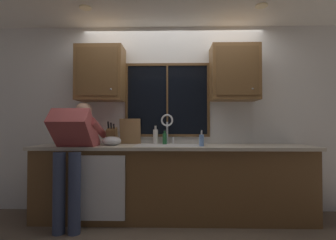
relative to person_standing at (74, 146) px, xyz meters
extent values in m
cube|color=silver|center=(1.15, 0.63, 0.35)|extent=(5.79, 0.12, 2.55)
cylinder|color=#FFEAB2|center=(0.13, -0.03, 1.62)|extent=(0.14, 0.14, 0.01)
cylinder|color=#FFEAB2|center=(2.17, -0.03, 1.62)|extent=(0.14, 0.14, 0.01)
cube|color=black|center=(1.07, 0.57, 0.60)|extent=(1.10, 0.02, 0.95)
cube|color=brown|center=(1.07, 0.56, 1.09)|extent=(1.17, 0.02, 0.04)
cube|color=brown|center=(1.07, 0.56, 0.10)|extent=(1.17, 0.02, 0.04)
cube|color=brown|center=(0.51, 0.56, 0.60)|extent=(0.03, 0.02, 0.95)
cube|color=brown|center=(1.64, 0.56, 0.60)|extent=(0.04, 0.02, 0.95)
cube|color=brown|center=(1.07, 0.55, 0.60)|extent=(0.02, 0.02, 0.95)
cube|color=brown|center=(1.15, 0.28, -0.49)|extent=(3.39, 0.58, 0.88)
cube|color=beige|center=(1.15, 0.26, -0.03)|extent=(3.45, 0.62, 0.04)
cube|color=white|center=(0.31, -0.03, -0.47)|extent=(0.60, 0.02, 0.74)
cube|color=brown|center=(0.19, 0.41, 0.93)|extent=(0.61, 0.33, 0.72)
cube|color=brown|center=(0.19, 0.24, 0.93)|extent=(0.53, 0.01, 0.62)
sphere|color=#B2B2B7|center=(0.37, 0.23, 0.70)|extent=(0.02, 0.02, 0.02)
cube|color=brown|center=(1.96, 0.41, 0.93)|extent=(0.61, 0.33, 0.72)
cube|color=brown|center=(1.96, 0.24, 0.93)|extent=(0.53, 0.01, 0.62)
sphere|color=#B2B2B7|center=(2.14, 0.23, 0.70)|extent=(0.02, 0.02, 0.02)
cube|color=silver|center=(1.07, 0.27, -0.02)|extent=(0.80, 0.46, 0.02)
cube|color=beige|center=(0.87, 0.27, -0.12)|extent=(0.36, 0.42, 0.20)
cube|color=beige|center=(1.27, 0.27, -0.12)|extent=(0.36, 0.42, 0.20)
cube|color=silver|center=(1.07, 0.27, -0.12)|extent=(0.04, 0.42, 0.20)
cylinder|color=silver|center=(1.07, 0.49, 0.14)|extent=(0.03, 0.03, 0.30)
torus|color=silver|center=(1.07, 0.43, 0.31)|extent=(0.16, 0.02, 0.16)
cylinder|color=silver|center=(1.15, 0.49, 0.04)|extent=(0.03, 0.03, 0.09)
cylinder|color=#384260|center=(-0.08, -0.19, -0.49)|extent=(0.13, 0.13, 0.88)
cylinder|color=#384260|center=(0.09, -0.19, -0.49)|extent=(0.13, 0.13, 0.88)
cube|color=#B24C4C|center=(0.00, 0.02, 0.16)|extent=(0.44, 0.57, 0.57)
sphere|color=tan|center=(0.00, 0.30, 0.44)|extent=(0.21, 0.21, 0.21)
cylinder|color=#B24C4C|center=(-0.22, 0.20, 0.21)|extent=(0.09, 0.52, 0.26)
cylinder|color=#B24C4C|center=(0.22, 0.20, 0.21)|extent=(0.09, 0.52, 0.26)
cube|color=brown|center=(0.37, 0.31, 0.10)|extent=(0.12, 0.18, 0.25)
cylinder|color=black|center=(0.33, 0.25, 0.25)|extent=(0.02, 0.05, 0.09)
cylinder|color=black|center=(0.37, 0.25, 0.24)|extent=(0.02, 0.04, 0.08)
cylinder|color=black|center=(0.40, 0.26, 0.23)|extent=(0.02, 0.04, 0.06)
cube|color=#997047|center=(0.57, 0.49, 0.16)|extent=(0.28, 0.09, 0.34)
ellipsoid|color=#B7B7BC|center=(0.38, 0.25, 0.04)|extent=(0.24, 0.24, 0.12)
cylinder|color=#668CCC|center=(1.50, 0.16, 0.06)|extent=(0.06, 0.06, 0.14)
cylinder|color=silver|center=(1.50, 0.16, 0.15)|extent=(0.02, 0.02, 0.04)
cylinder|color=silver|center=(1.50, 0.14, 0.18)|extent=(0.01, 0.04, 0.01)
cylinder|color=#1E592D|center=(1.04, 0.45, 0.06)|extent=(0.06, 0.06, 0.14)
cylinder|color=#184724|center=(1.04, 0.45, 0.15)|extent=(0.03, 0.03, 0.04)
cylinder|color=black|center=(1.04, 0.45, 0.18)|extent=(0.03, 0.03, 0.01)
cylinder|color=silver|center=(0.92, 0.47, 0.09)|extent=(0.07, 0.07, 0.20)
cylinder|color=#B3AFA7|center=(0.92, 0.47, 0.21)|extent=(0.03, 0.03, 0.05)
cylinder|color=black|center=(0.92, 0.47, 0.24)|extent=(0.03, 0.03, 0.01)
camera|label=1|loc=(1.16, -2.84, 0.25)|focal=26.34mm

